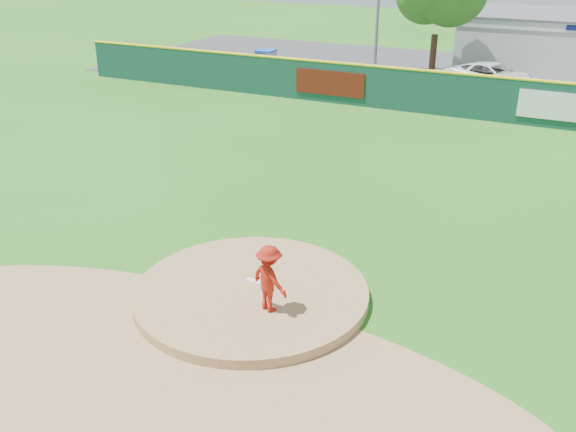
% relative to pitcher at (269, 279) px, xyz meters
% --- Properties ---
extents(ground, '(120.00, 120.00, 0.00)m').
position_rel_pitcher_xyz_m(ground, '(-0.80, 0.60, -1.02)').
color(ground, '#286B19').
rests_on(ground, ground).
extents(pitchers_mound, '(5.50, 5.50, 0.50)m').
position_rel_pitcher_xyz_m(pitchers_mound, '(-0.80, 0.60, -1.02)').
color(pitchers_mound, '#9E774C').
rests_on(pitchers_mound, ground).
extents(pitching_rubber, '(0.60, 0.15, 0.04)m').
position_rel_pitcher_xyz_m(pitching_rubber, '(-0.80, 0.90, -0.75)').
color(pitching_rubber, white).
rests_on(pitching_rubber, pitchers_mound).
extents(infield_dirt_arc, '(15.40, 15.40, 0.01)m').
position_rel_pitcher_xyz_m(infield_dirt_arc, '(-0.80, -2.40, -1.02)').
color(infield_dirt_arc, '#9E774C').
rests_on(infield_dirt_arc, ground).
extents(parking_lot, '(44.00, 16.00, 0.02)m').
position_rel_pitcher_xyz_m(parking_lot, '(-0.80, 27.60, -1.01)').
color(parking_lot, '#38383A').
rests_on(parking_lot, ground).
extents(pitcher, '(1.14, 0.91, 1.55)m').
position_rel_pitcher_xyz_m(pitcher, '(0.00, 0.00, 0.00)').
color(pitcher, '#A9190E').
rests_on(pitcher, pitchers_mound).
extents(van, '(5.61, 3.92, 1.42)m').
position_rel_pitcher_xyz_m(van, '(0.62, 24.85, -0.29)').
color(van, white).
rests_on(van, parking_lot).
extents(fence_banners, '(14.29, 0.04, 1.20)m').
position_rel_pitcher_xyz_m(fence_banners, '(-0.79, 18.52, -0.02)').
color(fence_banners, '#59170C').
rests_on(fence_banners, ground).
extents(playground_slide, '(0.99, 2.79, 1.54)m').
position_rel_pitcher_xyz_m(playground_slide, '(-11.90, 22.75, -0.24)').
color(playground_slide, blue).
rests_on(playground_slide, ground).
extents(outfield_fence, '(40.00, 0.14, 2.07)m').
position_rel_pitcher_xyz_m(outfield_fence, '(-0.80, 18.60, 0.07)').
color(outfield_fence, '#123B31').
rests_on(outfield_fence, ground).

